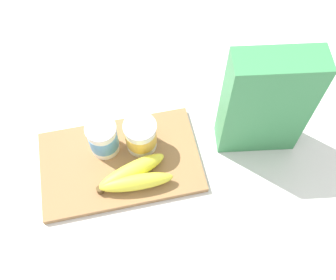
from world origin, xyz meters
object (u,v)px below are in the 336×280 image
(yogurt_cup_back, at_px, (141,136))
(yogurt_cup_front, at_px, (103,138))
(cutting_board, at_px, (120,162))
(cereal_box, at_px, (265,104))
(banana_bunch, at_px, (134,176))

(yogurt_cup_back, bearing_deg, yogurt_cup_front, 173.66)
(cutting_board, bearing_deg, yogurt_cup_front, 124.77)
(cereal_box, bearing_deg, cutting_board, -170.98)
(cereal_box, distance_m, yogurt_cup_back, 0.27)
(cutting_board, distance_m, cereal_box, 0.34)
(cutting_board, relative_size, yogurt_cup_front, 4.13)
(cutting_board, bearing_deg, banana_bunch, -66.69)
(cutting_board, height_order, cereal_box, cereal_box)
(cutting_board, height_order, yogurt_cup_front, yogurt_cup_front)
(cereal_box, bearing_deg, banana_bunch, -160.24)
(cutting_board, xyz_separation_m, banana_bunch, (0.02, -0.05, 0.03))
(yogurt_cup_back, bearing_deg, banana_bunch, -110.39)
(cereal_box, height_order, banana_bunch, cereal_box)
(cereal_box, bearing_deg, yogurt_cup_front, -177.43)
(yogurt_cup_back, bearing_deg, cutting_board, -151.95)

